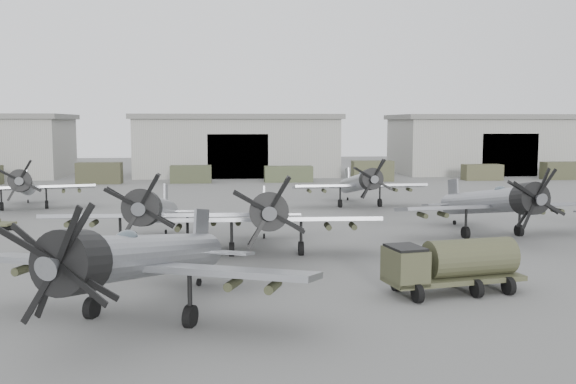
# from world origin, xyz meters

# --- Properties ---
(ground) EXTENTS (220.00, 220.00, 0.00)m
(ground) POSITION_xyz_m (0.00, 0.00, 0.00)
(ground) COLOR #5C5D5A
(ground) RESTS_ON ground
(hangar_center) EXTENTS (29.00, 14.80, 8.70)m
(hangar_center) POSITION_xyz_m (0.00, 61.96, 4.37)
(hangar_center) COLOR #9B9A91
(hangar_center) RESTS_ON ground
(hangar_right) EXTENTS (29.00, 14.80, 8.70)m
(hangar_right) POSITION_xyz_m (38.00, 61.96, 4.37)
(hangar_right) COLOR #9B9A91
(hangar_right) RESTS_ON ground
(support_truck_2) EXTENTS (5.43, 2.20, 2.63)m
(support_truck_2) POSITION_xyz_m (-17.23, 50.00, 1.31)
(support_truck_2) COLOR #383925
(support_truck_2) RESTS_ON ground
(support_truck_3) EXTENTS (5.10, 2.20, 2.18)m
(support_truck_3) POSITION_xyz_m (-6.02, 50.00, 1.09)
(support_truck_3) COLOR #3B402A
(support_truck_3) RESTS_ON ground
(support_truck_4) EXTENTS (6.11, 2.20, 2.01)m
(support_truck_4) POSITION_xyz_m (6.27, 50.00, 1.01)
(support_truck_4) COLOR #444B31
(support_truck_4) RESTS_ON ground
(support_truck_5) EXTENTS (5.23, 2.20, 2.63)m
(support_truck_5) POSITION_xyz_m (17.17, 50.00, 1.32)
(support_truck_5) COLOR #44452D
(support_truck_5) RESTS_ON ground
(support_truck_6) EXTENTS (5.02, 2.20, 2.07)m
(support_truck_6) POSITION_xyz_m (31.87, 50.00, 1.03)
(support_truck_6) COLOR #46462E
(support_truck_6) RESTS_ON ground
(support_truck_7) EXTENTS (5.66, 2.20, 2.32)m
(support_truck_7) POSITION_xyz_m (43.11, 50.00, 1.16)
(support_truck_7) COLOR #3E3F29
(support_truck_7) RESTS_ON ground
(aircraft_near_1) EXTENTS (13.49, 12.19, 5.46)m
(aircraft_near_1) POSITION_xyz_m (-5.32, -7.01, 2.48)
(aircraft_near_1) COLOR gray
(aircraft_near_1) RESTS_ON ground
(aircraft_mid_1) EXTENTS (13.03, 11.72, 5.22)m
(aircraft_mid_1) POSITION_xyz_m (-6.17, 6.97, 2.37)
(aircraft_mid_1) COLOR gray
(aircraft_mid_1) RESTS_ON ground
(aircraft_mid_2) EXTENTS (12.98, 11.68, 5.16)m
(aircraft_mid_2) POSITION_xyz_m (15.61, 9.07, 2.35)
(aircraft_mid_2) COLOR gray
(aircraft_mid_2) RESTS_ON ground
(aircraft_far_0) EXTENTS (12.11, 10.90, 4.81)m
(aircraft_far_0) POSITION_xyz_m (-19.23, 26.25, 2.19)
(aircraft_far_0) COLOR #94979C
(aircraft_far_0) RESTS_ON ground
(aircraft_far_1) EXTENTS (12.01, 10.81, 4.82)m
(aircraft_far_1) POSITION_xyz_m (10.14, 24.91, 2.19)
(aircraft_far_1) COLOR #9A9DA3
(aircraft_far_1) RESTS_ON ground
(aircraft_extra_990) EXTENTS (13.03, 11.72, 5.22)m
(aircraft_extra_990) POSITION_xyz_m (0.34, 4.73, 2.37)
(aircraft_extra_990) COLOR gray
(aircraft_extra_990) RESTS_ON ground
(fuel_tanker) EXTENTS (6.45, 3.63, 2.38)m
(fuel_tanker) POSITION_xyz_m (7.94, -4.03, 1.37)
(fuel_tanker) COLOR #41432B
(fuel_tanker) RESTS_ON ground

